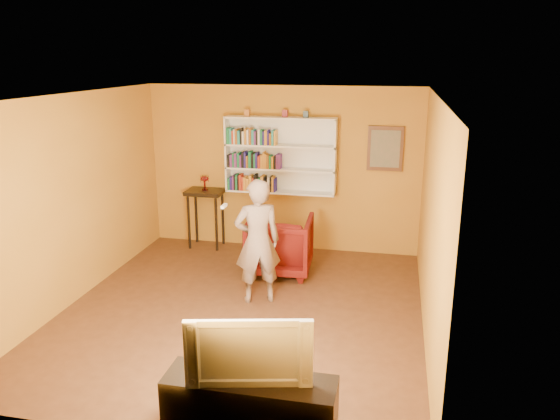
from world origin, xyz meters
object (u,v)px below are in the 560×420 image
object	(u,v)px
ruby_lustre	(205,180)
person	(258,241)
tv_cabinet	(250,406)
console_table	(205,200)
bookshelf	(281,155)
armchair	(280,245)
television	(249,347)

from	to	relation	value
ruby_lustre	person	bearing A→B (deg)	-53.95
person	tv_cabinet	distance (m)	2.71
console_table	bookshelf	bearing A→B (deg)	7.18
bookshelf	console_table	distance (m)	1.50
bookshelf	console_table	xyz separation A→B (m)	(-1.27, -0.16, -0.78)
ruby_lustre	console_table	bearing A→B (deg)	-53.13
tv_cabinet	armchair	bearing A→B (deg)	98.05
television	person	bearing A→B (deg)	90.01
ruby_lustre	person	size ratio (longest dim) A/B	0.14
tv_cabinet	ruby_lustre	bearing A→B (deg)	113.74
tv_cabinet	television	xyz separation A→B (m)	(0.00, 0.00, 0.56)
bookshelf	tv_cabinet	bearing A→B (deg)	-81.31
person	television	xyz separation A→B (m)	(0.59, -2.59, -0.00)
bookshelf	ruby_lustre	distance (m)	1.35
ruby_lustre	television	bearing A→B (deg)	-66.26
tv_cabinet	television	size ratio (longest dim) A/B	1.41
bookshelf	console_table	size ratio (longest dim) A/B	1.83
console_table	armchair	bearing A→B (deg)	-30.84
armchair	person	distance (m)	1.11
ruby_lustre	television	distance (m)	4.93
console_table	person	world-z (taller)	person
armchair	bookshelf	bearing A→B (deg)	-82.47
armchair	console_table	bearing A→B (deg)	-34.20
bookshelf	person	bearing A→B (deg)	-86.57
ruby_lustre	tv_cabinet	size ratio (longest dim) A/B	0.16
armchair	tv_cabinet	world-z (taller)	armchair
console_table	tv_cabinet	xyz separation A→B (m)	(1.98, -4.50, -0.55)
person	television	size ratio (longest dim) A/B	1.59
television	armchair	bearing A→B (deg)	85.27
console_table	person	bearing A→B (deg)	-53.95
person	bookshelf	bearing A→B (deg)	-110.51
bookshelf	armchair	bearing A→B (deg)	-79.11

